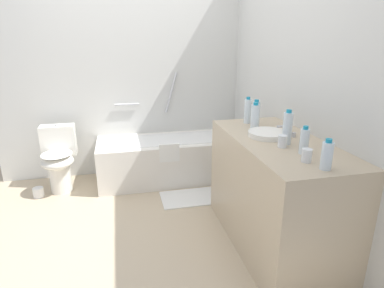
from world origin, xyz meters
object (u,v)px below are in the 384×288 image
object	(u,v)px
water_bottle_2	(304,141)
toilet_paper_roll	(38,192)
drinking_glass_2	(282,141)
water_bottle_5	(287,128)
water_bottle_1	(255,117)
drinking_glass_1	(252,116)
bath_mat	(194,197)
water_bottle_0	(327,155)
sink_basin	(268,134)
bathtub	(170,157)
water_bottle_4	(248,111)
sink_faucet	(288,130)
drinking_glass_0	(307,155)
water_bottle_3	(256,114)
toilet	(59,158)

from	to	relation	value
water_bottle_2	toilet_paper_roll	world-z (taller)	water_bottle_2
drinking_glass_2	toilet_paper_roll	bearing A→B (deg)	143.96
water_bottle_5	drinking_glass_2	size ratio (longest dim) A/B	2.93
water_bottle_1	drinking_glass_1	size ratio (longest dim) A/B	2.47
drinking_glass_1	bath_mat	distance (m)	1.10
water_bottle_0	toilet_paper_roll	xyz separation A→B (m)	(-2.06, 1.89, -0.93)
water_bottle_1	water_bottle_5	world-z (taller)	water_bottle_5
sink_basin	water_bottle_1	distance (m)	0.24
water_bottle_5	drinking_glass_2	bearing A→B (deg)	-136.40
water_bottle_1	toilet_paper_roll	world-z (taller)	water_bottle_1
bathtub	bath_mat	xyz separation A→B (m)	(0.16, -0.57, -0.26)
drinking_glass_1	bath_mat	size ratio (longest dim) A/B	0.13
water_bottle_4	water_bottle_5	world-z (taller)	water_bottle_5
water_bottle_0	drinking_glass_1	distance (m)	1.17
sink_faucet	drinking_glass_2	distance (m)	0.32
water_bottle_2	sink_basin	bearing A→B (deg)	97.96
toilet_paper_roll	water_bottle_2	bearing A→B (deg)	-37.83
water_bottle_2	drinking_glass_0	xyz separation A→B (m)	(-0.06, -0.14, -0.05)
water_bottle_5	water_bottle_3	bearing A→B (deg)	92.89
water_bottle_3	water_bottle_1	bearing A→B (deg)	-117.91
water_bottle_1	toilet_paper_roll	xyz separation A→B (m)	(-2.01, 0.98, -0.95)
drinking_glass_1	water_bottle_4	bearing A→B (deg)	-142.15
water_bottle_0	drinking_glass_2	size ratio (longest dim) A/B	2.16
water_bottle_4	bath_mat	size ratio (longest dim) A/B	0.34
water_bottle_5	drinking_glass_1	world-z (taller)	water_bottle_5
drinking_glass_2	bath_mat	distance (m)	1.47
bathtub	toilet	xyz separation A→B (m)	(-1.24, -0.03, 0.11)
sink_faucet	water_bottle_0	size ratio (longest dim) A/B	0.82
water_bottle_3	bath_mat	size ratio (longest dim) A/B	0.34
toilet	sink_faucet	world-z (taller)	sink_faucet
water_bottle_1	drinking_glass_2	bearing A→B (deg)	-89.95
bathtub	bath_mat	bearing A→B (deg)	-74.16
water_bottle_3	drinking_glass_0	bearing A→B (deg)	-92.03
bathtub	sink_faucet	xyz separation A→B (m)	(0.74, -1.37, 0.67)
water_bottle_2	drinking_glass_1	world-z (taller)	water_bottle_2
bathtub	drinking_glass_1	world-z (taller)	bathtub
water_bottle_3	sink_basin	bearing A→B (deg)	-94.83
water_bottle_0	drinking_glass_2	bearing A→B (deg)	96.96
sink_basin	water_bottle_0	xyz separation A→B (m)	(0.04, -0.68, 0.07)
sink_faucet	bath_mat	distance (m)	1.36
bathtub	sink_basin	xyz separation A→B (m)	(0.56, -1.37, 0.65)
bathtub	water_bottle_4	bearing A→B (deg)	-59.04
water_bottle_3	water_bottle_4	world-z (taller)	water_bottle_4
water_bottle_0	drinking_glass_1	xyz separation A→B (m)	(0.03, 1.16, -0.04)
sink_faucet	water_bottle_5	xyz separation A→B (m)	(-0.13, -0.20, 0.08)
bath_mat	toilet	bearing A→B (deg)	158.90
bathtub	water_bottle_5	bearing A→B (deg)	-68.84
toilet	toilet_paper_roll	world-z (taller)	toilet
drinking_glass_2	toilet_paper_roll	xyz separation A→B (m)	(-2.01, 1.46, -0.89)
water_bottle_0	drinking_glass_1	bearing A→B (deg)	88.47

